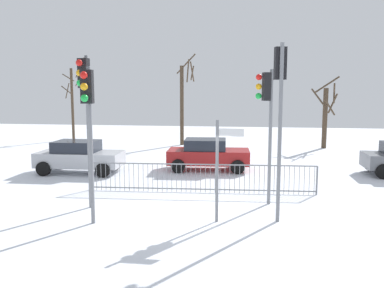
{
  "coord_description": "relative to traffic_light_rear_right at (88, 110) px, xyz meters",
  "views": [
    {
      "loc": [
        1.78,
        -11.82,
        3.78
      ],
      "look_at": [
        -0.32,
        2.79,
        1.81
      ],
      "focal_mm": 38.27,
      "sensor_mm": 36.0,
      "label": 1
    }
  ],
  "objects": [
    {
      "name": "car_red_near",
      "position": [
        2.4,
        8.37,
        -2.46
      ],
      "size": [
        3.89,
        2.12,
        1.47
      ],
      "rotation": [
        0.0,
        0.0,
        0.06
      ],
      "color": "maroon",
      "rests_on": "ground"
    },
    {
      "name": "bare_tree_centre",
      "position": [
        9.14,
        16.68,
        -1.01
      ],
      "size": [
        1.85,
        1.86,
        4.66
      ],
      "color": "#473828",
      "rests_on": "ground"
    },
    {
      "name": "car_silver_far",
      "position": [
        -3.32,
        6.86,
        -2.46
      ],
      "size": [
        3.84,
        2.0,
        1.47
      ],
      "rotation": [
        0.0,
        0.0,
        0.02
      ],
      "color": "#B2B5BA",
      "rests_on": "ground"
    },
    {
      "name": "traffic_light_rear_right",
      "position": [
        0.0,
        0.0,
        0.0
      ],
      "size": [
        0.34,
        0.57,
        4.4
      ],
      "rotation": [
        0.0,
        0.0,
        3.22
      ],
      "color": "slate",
      "rests_on": "ground"
    },
    {
      "name": "direction_sign_post",
      "position": [
        3.52,
        0.79,
        -1.58
      ],
      "size": [
        0.79,
        0.09,
        2.94
      ],
      "rotation": [
        0.0,
        0.0,
        -0.01
      ],
      "color": "slate",
      "rests_on": "ground"
    },
    {
      "name": "bare_tree_right",
      "position": [
        -0.22,
        17.0,
        -0.2
      ],
      "size": [
        1.44,
        1.66,
        6.21
      ],
      "color": "#473828",
      "rests_on": "ground"
    },
    {
      "name": "pedestrian_guard_railing",
      "position": [
        2.59,
        4.07,
        -2.67
      ],
      "size": [
        8.46,
        0.56,
        1.07
      ],
      "rotation": [
        0.0,
        0.0,
        0.06
      ],
      "color": "slate",
      "rests_on": "ground"
    },
    {
      "name": "traffic_light_mid_left",
      "position": [
        -0.71,
        1.51,
        0.3
      ],
      "size": [
        0.35,
        0.57,
        4.82
      ],
      "rotation": [
        0.0,
        0.0,
        3.01
      ],
      "color": "slate",
      "rests_on": "ground"
    },
    {
      "name": "traffic_light_foreground_left",
      "position": [
        4.88,
        2.83,
        0.01
      ],
      "size": [
        0.56,
        0.36,
        4.42
      ],
      "rotation": [
        0.0,
        0.0,
        1.79
      ],
      "color": "slate",
      "rests_on": "ground"
    },
    {
      "name": "ground_plane",
      "position": [
        2.59,
        1.23,
        -3.23
      ],
      "size": [
        60.0,
        60.0,
        0.0
      ],
      "primitive_type": "plane",
      "color": "white"
    },
    {
      "name": "bare_tree_left",
      "position": [
        -8.94,
        18.73,
        -0.3
      ],
      "size": [
        1.75,
        1.76,
        6.15
      ],
      "color": "#473828",
      "rests_on": "ground"
    },
    {
      "name": "traffic_light_mid_right",
      "position": [
        5.17,
        1.19,
        0.46
      ],
      "size": [
        0.36,
        0.56,
        5.05
      ],
      "rotation": [
        0.0,
        0.0,
        0.19
      ],
      "color": "slate",
      "rests_on": "ground"
    }
  ]
}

